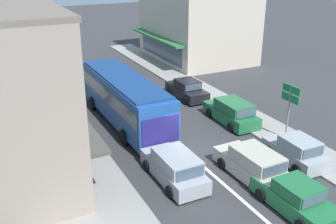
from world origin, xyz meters
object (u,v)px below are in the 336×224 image
Objects in this scene: wagon_behind_bus_near at (174,167)px; pedestrian_with_handbag_near at (71,97)px; wagon_behind_bus_mid at (253,165)px; parked_hatchback_kerb_front at (296,151)px; parked_wagon_kerb_second at (232,112)px; pedestrian_browsing_midblock at (73,113)px; directional_road_sign at (290,99)px; sedan_adjacent_lane_trail at (296,198)px; city_bus at (125,97)px; parked_sedan_kerb_third at (187,90)px; traffic_light_downstreet at (46,41)px.

pedestrian_with_handbag_near reaches higher than wagon_behind_bus_near.
parked_hatchback_kerb_front is at bearing 3.02° from wagon_behind_bus_mid.
pedestrian_with_handbag_near is (-9.19, 6.87, 0.32)m from parked_wagon_kerb_second.
pedestrian_browsing_midblock is at bearing -100.50° from pedestrian_with_handbag_near.
wagon_behind_bus_mid is at bearing -150.36° from directional_road_sign.
sedan_adjacent_lane_trail is 14.76m from pedestrian_browsing_midblock.
city_bus is 7.25m from parked_wagon_kerb_second.
parked_hatchback_kerb_front is 11.80m from parked_sedan_kerb_third.
directional_road_sign reaches higher than parked_sedan_kerb_third.
directional_road_sign reaches higher than pedestrian_browsing_midblock.
wagon_behind_bus_mid is at bearing 88.80° from sedan_adjacent_lane_trail.
city_bus is 4.71m from pedestrian_with_handbag_near.
wagon_behind_bus_mid and parked_wagon_kerb_second have the same top height.
pedestrian_browsing_midblock is (-6.58, 13.20, 0.40)m from sedan_adjacent_lane_trail.
traffic_light_downstreet is at bearing 114.31° from parked_wagon_kerb_second.
parked_sedan_kerb_third is at bearing 93.20° from parked_wagon_kerb_second.
sedan_adjacent_lane_trail is at bearing -108.67° from parked_wagon_kerb_second.
pedestrian_browsing_midblock reaches higher than parked_wagon_kerb_second.
pedestrian_browsing_midblock is (-9.44, -1.86, 0.40)m from parked_sedan_kerb_third.
wagon_behind_bus_mid is 12.09m from pedestrian_browsing_midblock.
parked_hatchback_kerb_front is 3.48m from directional_road_sign.
sedan_adjacent_lane_trail and parked_sedan_kerb_third have the same top height.
sedan_adjacent_lane_trail is at bearing -75.49° from city_bus.
pedestrian_with_handbag_near is at bearing 101.53° from wagon_behind_bus_near.
wagon_behind_bus_near is 6.84m from parked_hatchback_kerb_front.
parked_hatchback_kerb_front is at bearing -88.99° from parked_sedan_kerb_third.
parked_sedan_kerb_third is 1.00× the size of traffic_light_downstreet.
wagon_behind_bus_near is 1.20× the size of parked_hatchback_kerb_front.
parked_sedan_kerb_third is 9.76m from directional_road_sign.
wagon_behind_bus_mid is at bearing -116.28° from parked_wagon_kerb_second.
directional_road_sign reaches higher than wagon_behind_bus_mid.
wagon_behind_bus_mid reaches higher than sedan_adjacent_lane_trail.
pedestrian_with_handbag_near and pedestrian_browsing_midblock have the same top height.
city_bus is at bearing -157.70° from parked_sedan_kerb_third.
pedestrian_browsing_midblock is (-9.76, 3.79, 0.32)m from parked_wagon_kerb_second.
wagon_behind_bus_near is at bearing -144.93° from parked_wagon_kerb_second.
traffic_light_downstreet reaches higher than parked_sedan_kerb_third.
traffic_light_downstreet is at bearing 121.85° from parked_sedan_kerb_third.
wagon_behind_bus_mid is at bearing -22.47° from wagon_behind_bus_near.
wagon_behind_bus_near is (-0.38, -7.92, -1.14)m from city_bus.
traffic_light_downstreet is at bearing 113.71° from directional_road_sign.
pedestrian_browsing_midblock reaches higher than wagon_behind_bus_mid.
parked_hatchback_kerb_front is 6.15m from parked_wagon_kerb_second.
city_bus is 10.46m from directional_road_sign.
wagon_behind_bus_mid is 2.78× the size of pedestrian_browsing_midblock.
traffic_light_downstreet is 2.58× the size of pedestrian_browsing_midblock.
sedan_adjacent_lane_trail is 7.58m from directional_road_sign.
directional_road_sign is at bearing -69.41° from parked_wagon_kerb_second.
directional_road_sign is at bearing -34.00° from pedestrian_browsing_midblock.
wagon_behind_bus_mid is 1.26× the size of directional_road_sign.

